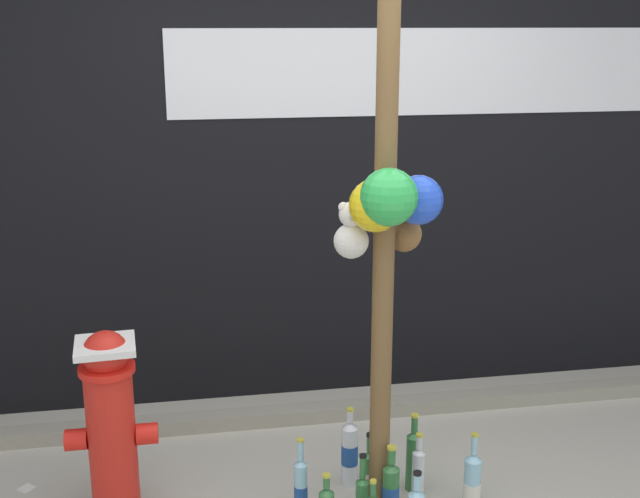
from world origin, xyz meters
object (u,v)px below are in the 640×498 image
(bottle_3, at_px, (391,493))
(bottle_8, at_px, (413,458))
(bottle_5, at_px, (350,452))
(fire_hydrant, at_px, (111,420))
(bottle_0, at_px, (472,482))
(memorial_post, at_px, (389,141))
(bottle_2, at_px, (370,477))
(bottle_6, at_px, (301,485))
(bottle_9, at_px, (418,474))

(bottle_3, xyz_separation_m, bottle_8, (0.18, 0.27, -0.00))
(bottle_3, xyz_separation_m, bottle_5, (-0.11, 0.36, 0.00))
(fire_hydrant, relative_size, bottle_8, 2.25)
(bottle_0, distance_m, bottle_8, 0.30)
(memorial_post, relative_size, bottle_0, 7.84)
(bottle_2, xyz_separation_m, bottle_5, (-0.05, 0.20, 0.02))
(bottle_5, distance_m, bottle_6, 0.33)
(fire_hydrant, xyz_separation_m, bottle_3, (1.18, -0.32, -0.29))
(fire_hydrant, height_order, bottle_0, fire_hydrant)
(bottle_6, bearing_deg, bottle_0, -7.71)
(bottle_3, xyz_separation_m, bottle_9, (0.17, 0.14, -0.01))
(bottle_0, height_order, bottle_3, bottle_3)
(fire_hydrant, relative_size, bottle_6, 2.34)
(fire_hydrant, bearing_deg, bottle_3, -14.98)
(fire_hydrant, relative_size, bottle_0, 2.28)
(bottle_0, distance_m, bottle_6, 0.77)
(memorial_post, xyz_separation_m, bottle_3, (0.03, -0.04, -1.52))
(bottle_2, relative_size, bottle_6, 0.99)
(bottle_3, bearing_deg, fire_hydrant, 165.02)
(bottle_9, bearing_deg, bottle_6, 177.56)
(bottle_8, xyz_separation_m, bottle_9, (-0.01, -0.13, -0.01))
(bottle_3, distance_m, bottle_9, 0.22)
(bottle_0, distance_m, bottle_9, 0.24)
(bottle_8, bearing_deg, bottle_0, -44.30)
(bottle_2, height_order, bottle_6, bottle_6)
(fire_hydrant, xyz_separation_m, bottle_6, (0.81, -0.15, -0.32))
(bottle_6, xyz_separation_m, bottle_9, (0.53, -0.02, 0.01))
(bottle_5, xyz_separation_m, bottle_6, (-0.26, -0.20, -0.03))
(bottle_3, relative_size, bottle_5, 0.99)
(fire_hydrant, relative_size, bottle_9, 2.43)
(fire_hydrant, relative_size, bottle_3, 2.23)
(memorial_post, height_order, bottle_9, memorial_post)
(bottle_0, distance_m, bottle_5, 0.58)
(fire_hydrant, distance_m, bottle_2, 1.18)
(memorial_post, bearing_deg, bottle_6, 160.24)
(bottle_2, distance_m, bottle_6, 0.31)
(bottle_3, xyz_separation_m, bottle_6, (-0.37, 0.16, -0.02))
(fire_hydrant, xyz_separation_m, bottle_5, (1.08, 0.05, -0.29))
(bottle_0, xyz_separation_m, bottle_3, (-0.39, -0.06, 0.02))
(bottle_3, height_order, bottle_8, bottle_3)
(bottle_2, xyz_separation_m, bottle_9, (0.22, -0.02, 0.00))
(bottle_9, bearing_deg, bottle_5, 140.74)
(memorial_post, height_order, bottle_2, memorial_post)
(fire_hydrant, distance_m, bottle_0, 1.63)
(bottle_0, bearing_deg, bottle_6, 172.29)
(bottle_3, height_order, bottle_9, bottle_3)
(fire_hydrant, distance_m, bottle_9, 1.39)
(bottle_5, relative_size, bottle_8, 1.02)
(memorial_post, distance_m, bottle_6, 1.59)
(bottle_3, height_order, bottle_5, bottle_5)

